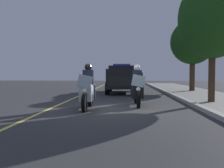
% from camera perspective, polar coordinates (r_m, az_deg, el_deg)
% --- Properties ---
extents(ground_plane, '(80.00, 80.00, 0.00)m').
position_cam_1_polar(ground_plane, '(8.73, -0.41, -6.16)').
color(ground_plane, '#333335').
extents(curb_strip, '(48.00, 0.24, 0.15)m').
position_cam_1_polar(curb_strip, '(9.11, 21.14, -5.49)').
color(curb_strip, '#9E9B93').
rests_on(curb_strip, ground).
extents(lane_stripe_center, '(48.00, 0.12, 0.01)m').
position_cam_1_polar(lane_stripe_center, '(9.18, -14.85, -5.79)').
color(lane_stripe_center, '#E0D14C').
rests_on(lane_stripe_center, ground).
extents(police_motorcycle_lead_left, '(2.14, 0.57, 1.72)m').
position_cam_1_polar(police_motorcycle_lead_left, '(8.68, -6.07, -1.58)').
color(police_motorcycle_lead_left, black).
rests_on(police_motorcycle_lead_left, ground).
extents(police_motorcycle_lead_right, '(2.14, 0.57, 1.72)m').
position_cam_1_polar(police_motorcycle_lead_right, '(9.66, 6.25, -1.19)').
color(police_motorcycle_lead_right, black).
rests_on(police_motorcycle_lead_right, ground).
extents(police_suv, '(4.95, 2.17, 2.05)m').
position_cam_1_polar(police_suv, '(16.22, 2.39, 1.54)').
color(police_suv, black).
rests_on(police_suv, ground).
extents(cyclist_background, '(1.76, 0.33, 1.69)m').
position_cam_1_polar(cyclist_background, '(21.83, 7.19, 1.15)').
color(cyclist_background, black).
rests_on(cyclist_background, ground).
extents(tree_mid_block, '(2.96, 2.96, 5.45)m').
position_cam_1_polar(tree_mid_block, '(11.31, 23.71, 14.72)').
color(tree_mid_block, '#42301E').
rests_on(tree_mid_block, sidewalk_strip).
extents(tree_far_back, '(3.23, 3.23, 5.27)m').
position_cam_1_polar(tree_far_back, '(18.23, 19.37, 9.77)').
color(tree_far_back, '#42301E').
rests_on(tree_far_back, sidewalk_strip).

